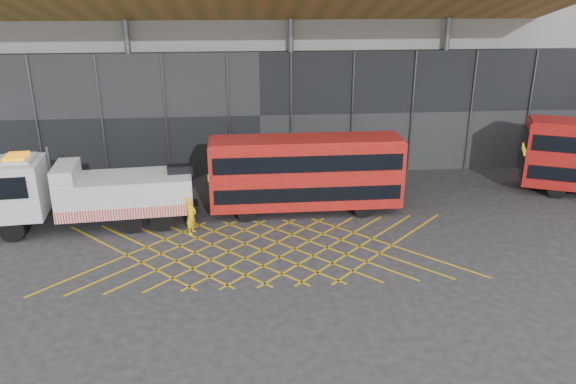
{
  "coord_description": "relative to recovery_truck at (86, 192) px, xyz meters",
  "views": [
    {
      "loc": [
        0.86,
        -24.34,
        12.29
      ],
      "look_at": [
        3.0,
        1.5,
        2.4
      ],
      "focal_mm": 35.0,
      "sensor_mm": 36.0,
      "label": 1
    }
  ],
  "objects": [
    {
      "name": "ground_plane",
      "position": [
        7.34,
        -3.54,
        -1.93
      ],
      "size": [
        120.0,
        120.0,
        0.0
      ],
      "primitive_type": "plane",
      "color": "#252527"
    },
    {
      "name": "worker",
      "position": [
        5.44,
        -1.27,
        -0.95
      ],
      "size": [
        0.68,
        0.83,
        1.96
      ],
      "primitive_type": "imported",
      "rotation": [
        0.0,
        0.0,
        1.23
      ],
      "color": "yellow",
      "rests_on": "ground_plane"
    },
    {
      "name": "road_markings",
      "position": [
        8.94,
        -3.54,
        -1.93
      ],
      "size": [
        19.96,
        7.16,
        0.01
      ],
      "color": "gold",
      "rests_on": "ground_plane"
    },
    {
      "name": "construction_building",
      "position": [
        9.26,
        14.86,
        7.04
      ],
      "size": [
        55.0,
        23.97,
        18.0
      ],
      "color": "gray",
      "rests_on": "ground_plane"
    },
    {
      "name": "bus_towed",
      "position": [
        11.57,
        1.08,
        0.44
      ],
      "size": [
        10.56,
        2.59,
        4.28
      ],
      "rotation": [
        0.0,
        0.0,
        0.01
      ],
      "color": "#AD140F",
      "rests_on": "ground_plane"
    },
    {
      "name": "recovery_truck",
      "position": [
        0.0,
        0.0,
        0.0
      ],
      "size": [
        12.06,
        3.74,
        4.18
      ],
      "rotation": [
        0.0,
        0.0,
        0.09
      ],
      "color": "black",
      "rests_on": "ground_plane"
    }
  ]
}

